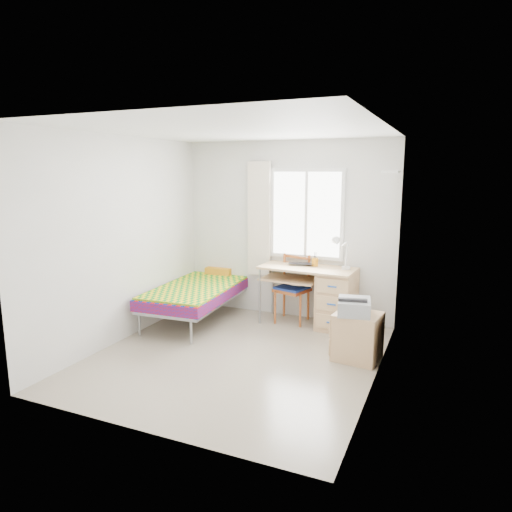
{
  "coord_description": "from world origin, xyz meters",
  "views": [
    {
      "loc": [
        2.23,
        -4.59,
        2.15
      ],
      "look_at": [
        0.02,
        0.55,
        1.11
      ],
      "focal_mm": 32.0,
      "sensor_mm": 36.0,
      "label": 1
    }
  ],
  "objects": [
    {
      "name": "floor",
      "position": [
        0.0,
        0.0,
        0.0
      ],
      "size": [
        3.5,
        3.5,
        0.0
      ],
      "primitive_type": "plane",
      "color": "#BCAD93",
      "rests_on": "ground"
    },
    {
      "name": "ceiling",
      "position": [
        0.0,
        0.0,
        2.6
      ],
      "size": [
        3.5,
        3.5,
        0.0
      ],
      "primitive_type": "plane",
      "rotation": [
        3.14,
        0.0,
        0.0
      ],
      "color": "white",
      "rests_on": "wall_back"
    },
    {
      "name": "wall_back",
      "position": [
        0.0,
        1.75,
        1.3
      ],
      "size": [
        3.2,
        0.0,
        3.2
      ],
      "primitive_type": "plane",
      "rotation": [
        1.57,
        0.0,
        0.0
      ],
      "color": "silver",
      "rests_on": "ground"
    },
    {
      "name": "wall_left",
      "position": [
        -1.6,
        0.0,
        1.3
      ],
      "size": [
        0.0,
        3.5,
        3.5
      ],
      "primitive_type": "plane",
      "rotation": [
        1.57,
        0.0,
        1.57
      ],
      "color": "silver",
      "rests_on": "ground"
    },
    {
      "name": "wall_right",
      "position": [
        1.6,
        0.0,
        1.3
      ],
      "size": [
        0.0,
        3.5,
        3.5
      ],
      "primitive_type": "plane",
      "rotation": [
        1.57,
        0.0,
        -1.57
      ],
      "color": "silver",
      "rests_on": "ground"
    },
    {
      "name": "window",
      "position": [
        0.3,
        1.73,
        1.55
      ],
      "size": [
        1.1,
        0.04,
        1.3
      ],
      "color": "white",
      "rests_on": "wall_back"
    },
    {
      "name": "curtain",
      "position": [
        -0.42,
        1.68,
        1.45
      ],
      "size": [
        0.35,
        0.05,
        1.7
      ],
      "primitive_type": "cube",
      "color": "white",
      "rests_on": "wall_back"
    },
    {
      "name": "floating_shelf",
      "position": [
        1.49,
        1.4,
        2.15
      ],
      "size": [
        0.2,
        0.32,
        0.03
      ],
      "primitive_type": "cube",
      "color": "white",
      "rests_on": "wall_right"
    },
    {
      "name": "bed",
      "position": [
        -1.09,
        1.13,
        0.44
      ],
      "size": [
        1.1,
        2.16,
        0.91
      ],
      "rotation": [
        0.0,
        0.0,
        0.06
      ],
      "color": "gray",
      "rests_on": "floor"
    },
    {
      "name": "desk",
      "position": [
        0.78,
        1.46,
        0.45
      ],
      "size": [
        1.36,
        0.68,
        0.83
      ],
      "rotation": [
        0.0,
        0.0,
        -0.06
      ],
      "color": "#E0AC75",
      "rests_on": "floor"
    },
    {
      "name": "chair",
      "position": [
        0.19,
        1.52,
        0.54
      ],
      "size": [
        0.52,
        0.52,
        0.97
      ],
      "rotation": [
        0.0,
        0.0,
        -0.28
      ],
      "color": "#A53F1F",
      "rests_on": "floor"
    },
    {
      "name": "cabinet",
      "position": [
        1.32,
        0.48,
        0.28
      ],
      "size": [
        0.56,
        0.51,
        0.55
      ],
      "rotation": [
        0.0,
        0.0,
        -0.12
      ],
      "color": "tan",
      "rests_on": "floor"
    },
    {
      "name": "printer",
      "position": [
        1.28,
        0.45,
        0.64
      ],
      "size": [
        0.43,
        0.47,
        0.18
      ],
      "rotation": [
        0.0,
        0.0,
        0.19
      ],
      "color": "#9EA0A5",
      "rests_on": "cabinet"
    },
    {
      "name": "laptop",
      "position": [
        0.31,
        1.5,
        0.84
      ],
      "size": [
        0.41,
        0.3,
        0.03
      ],
      "primitive_type": "imported",
      "rotation": [
        0.0,
        0.0,
        0.19
      ],
      "color": "black",
      "rests_on": "desk"
    },
    {
      "name": "pen_cup",
      "position": [
        0.49,
        1.57,
        0.89
      ],
      "size": [
        0.1,
        0.1,
        0.11
      ],
      "primitive_type": "cylinder",
      "rotation": [
        0.0,
        0.0,
        -0.14
      ],
      "color": "orange",
      "rests_on": "desk"
    },
    {
      "name": "task_lamp",
      "position": [
        0.88,
        1.42,
        1.12
      ],
      "size": [
        0.24,
        0.34,
        0.47
      ],
      "rotation": [
        0.0,
        0.0,
        -0.36
      ],
      "color": "white",
      "rests_on": "desk"
    },
    {
      "name": "book",
      "position": [
        0.21,
        1.45,
        0.59
      ],
      "size": [
        0.22,
        0.29,
        0.02
      ],
      "primitive_type": "imported",
      "rotation": [
        0.0,
        0.0,
        -0.12
      ],
      "color": "gray",
      "rests_on": "desk"
    }
  ]
}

